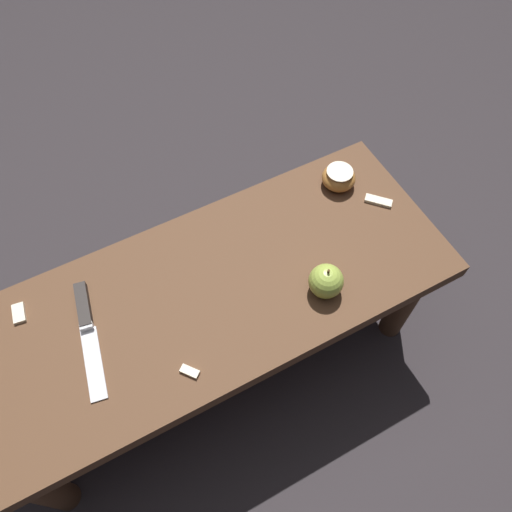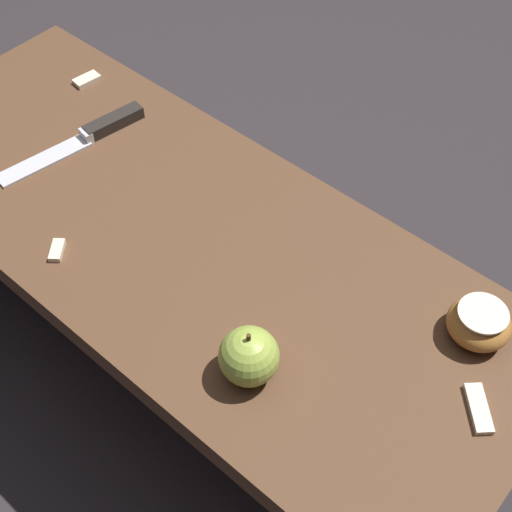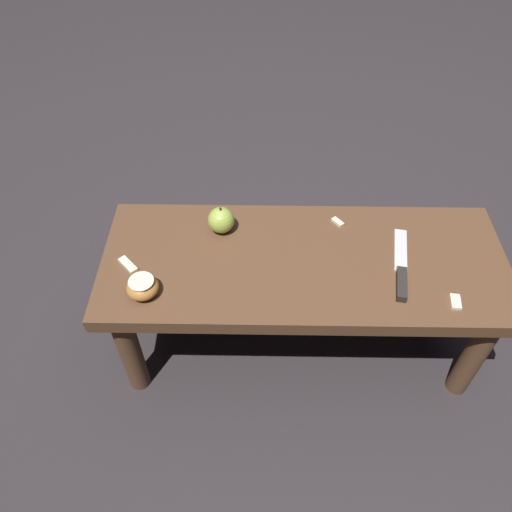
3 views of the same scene
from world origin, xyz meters
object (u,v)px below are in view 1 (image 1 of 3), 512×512
(wooden_bench, at_px, (209,306))
(apple_cut, at_px, (339,178))
(apple_whole, at_px, (326,281))
(knife, at_px, (86,322))

(wooden_bench, xyz_separation_m, apple_cut, (0.40, 0.12, 0.09))
(apple_whole, xyz_separation_m, apple_cut, (0.18, 0.22, -0.01))
(apple_whole, distance_m, apple_cut, 0.29)
(wooden_bench, distance_m, apple_cut, 0.42)
(knife, height_order, apple_cut, apple_cut)
(knife, distance_m, apple_whole, 0.49)
(knife, bearing_deg, apple_whole, 81.06)
(wooden_bench, relative_size, apple_cut, 13.38)
(knife, distance_m, apple_cut, 0.64)
(knife, height_order, apple_whole, apple_whole)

